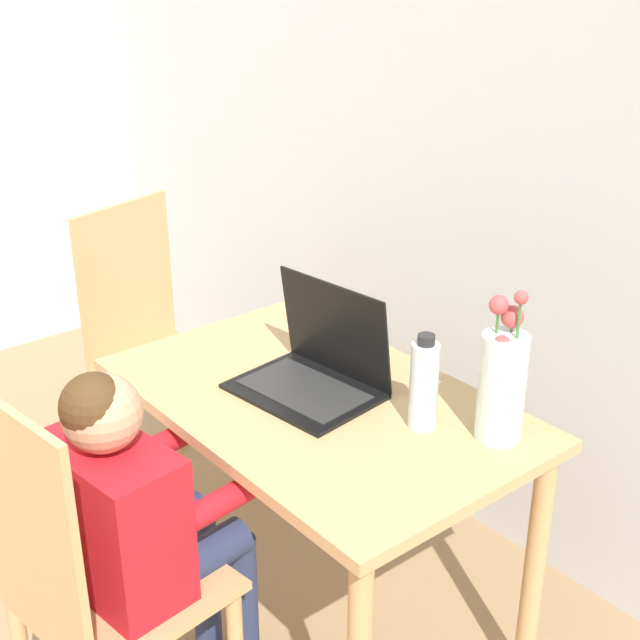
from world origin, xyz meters
The scene contains 8 objects.
wall_back centered at (0.00, 2.23, 1.25)m, with size 6.40×0.05×2.50m.
dining_table centered at (0.01, 1.51, 0.60)m, with size 1.04×0.66×0.71m.
chair_occupied centered at (0.02, 0.89, 0.48)m, with size 0.45×0.45×0.96m.
chair_spare centered at (-0.86, 1.55, 0.48)m, with size 0.49×0.49×0.96m.
person_seated centered at (0.01, 1.02, 0.60)m, with size 0.38×0.46×0.95m.
laptop centered at (-0.03, 1.55, 0.76)m, with size 0.37×0.29×0.26m.
flower_vase centered at (0.40, 1.71, 0.85)m, with size 0.10×0.10×0.36m.
water_bottle centered at (0.27, 1.61, 0.81)m, with size 0.06×0.06×0.23m.
Camera 1 is at (1.47, 0.33, 1.75)m, focal length 50.00 mm.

